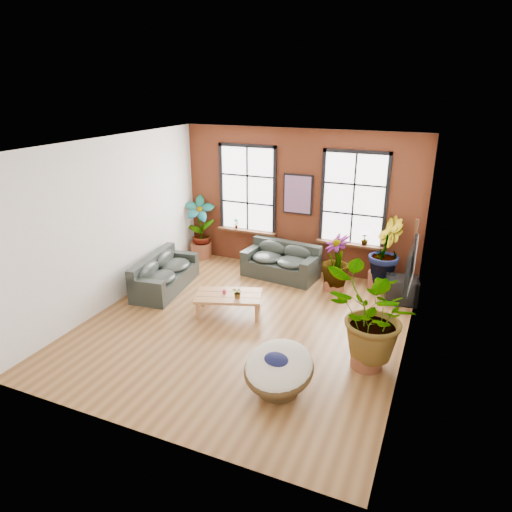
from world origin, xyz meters
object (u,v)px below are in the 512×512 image
Objects in this scene: sofa_back at (282,262)px; papasan_chair at (279,369)px; sofa_left at (163,274)px; coffee_table at (229,297)px.

sofa_back is 4.55m from papasan_chair.
papasan_chair is at bearing -63.96° from sofa_back.
sofa_left is 4.54m from papasan_chair.
sofa_back reaches higher than sofa_left.
papasan_chair reaches higher than coffee_table.
sofa_left is 2.00m from coffee_table.
sofa_left is 1.66× the size of papasan_chair.
sofa_left reaches higher than coffee_table.
coffee_table is at bearing -91.44° from sofa_back.
coffee_table is 2.72m from papasan_chair.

